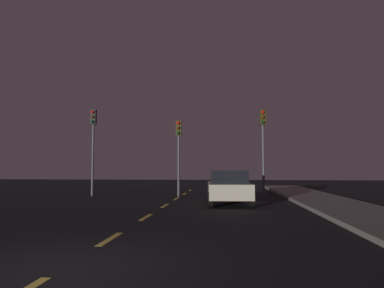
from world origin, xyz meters
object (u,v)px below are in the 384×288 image
Objects in this scene: traffic_signal_left at (93,136)px; car_stopped_ahead at (228,187)px; traffic_signal_right at (263,136)px; traffic_signal_center at (179,143)px.

traffic_signal_left is 9.69m from car_stopped_ahead.
traffic_signal_left is at bearing 180.00° from traffic_signal_right.
traffic_signal_center is 5.67m from car_stopped_ahead.
car_stopped_ahead is (-2.07, -4.22, -2.77)m from traffic_signal_right.
traffic_signal_center reaches higher than car_stopped_ahead.
traffic_signal_right is 1.17× the size of car_stopped_ahead.
traffic_signal_left reaches higher than traffic_signal_center.
traffic_signal_right is at bearing 0.01° from traffic_signal_center.
traffic_signal_left is 1.16× the size of traffic_signal_center.
traffic_signal_right is (10.29, -0.00, -0.10)m from traffic_signal_left.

